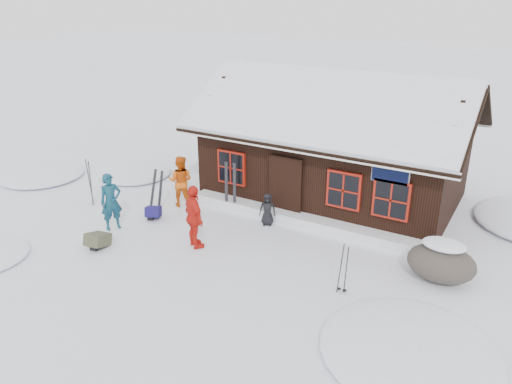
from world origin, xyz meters
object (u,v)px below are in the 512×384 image
boulder (441,262)px  ski_pair_left (157,191)px  skier_crouched (267,209)px  ski_poles (343,270)px  backpack_olive (98,242)px  skier_orange_right (194,217)px  backpack_blue (154,214)px  skier_orange_left (181,181)px  skier_teal (111,202)px

boulder → ski_pair_left: bearing=-177.7°
skier_crouched → ski_poles: size_ratio=0.78×
boulder → ski_pair_left: (-8.89, -0.35, 0.20)m
backpack_olive → boulder: bearing=10.6°
skier_orange_right → ski_pair_left: size_ratio=1.25×
ski_poles → skier_orange_right: bearing=179.2°
ski_pair_left → ski_poles: bearing=-36.4°
ski_pair_left → backpack_blue: bearing=-87.1°
boulder → ski_poles: size_ratio=1.26×
skier_orange_left → ski_pair_left: 0.87m
skier_orange_right → skier_crouched: skier_orange_right is taller
skier_teal → backpack_blue: skier_teal is taller
ski_poles → backpack_olive: size_ratio=2.07×
skier_orange_left → boulder: (8.50, -0.41, -0.37)m
backpack_olive → skier_teal: bearing=105.9°
skier_orange_right → ski_poles: (4.42, -0.06, -0.30)m
skier_teal → ski_poles: bearing=-59.1°
boulder → ski_poles: bearing=-136.6°
skier_orange_right → ski_pair_left: skier_orange_right is taller
skier_orange_right → ski_poles: bearing=-149.4°
ski_pair_left → skier_orange_right: bearing=-52.9°
ski_pair_left → skier_orange_left: bearing=37.7°
skier_teal → skier_crouched: size_ratio=1.71×
skier_crouched → boulder: skier_crouched is taller
skier_crouched → ski_pair_left: (-3.62, -0.91, 0.18)m
ski_pair_left → ski_poles: size_ratio=1.12×
skier_crouched → backpack_olive: 5.05m
skier_orange_left → backpack_olive: skier_orange_left is taller
backpack_blue → backpack_olive: backpack_olive is taller
skier_teal → backpack_blue: (0.57, 1.16, -0.72)m
skier_teal → skier_crouched: skier_teal is taller
skier_crouched → backpack_blue: bearing=175.9°
skier_orange_left → skier_orange_right: skier_orange_right is taller
skier_orange_right → skier_crouched: 2.55m
skier_orange_right → ski_pair_left: bearing=3.2°
skier_crouched → backpack_olive: (-3.38, -3.73, -0.34)m
skier_teal → ski_poles: (7.29, 0.25, -0.25)m
skier_orange_right → boulder: size_ratio=1.10×
skier_orange_left → skier_orange_right: (2.18, -2.14, 0.06)m
ski_pair_left → backpack_olive: bearing=-109.9°
skier_orange_right → skier_crouched: bearing=-83.2°
boulder → skier_teal: bearing=-167.4°
skier_teal → skier_orange_left: size_ratio=1.01×
ski_poles → skier_crouched: bearing=145.1°
backpack_olive → skier_orange_right: bearing=22.1°
skier_teal → skier_crouched: (3.92, 2.60, -0.36)m
skier_orange_left → skier_teal: bearing=53.1°
skier_orange_right → boulder: skier_orange_right is taller
ski_pair_left → ski_poles: (7.00, -1.44, -0.07)m
skier_crouched → backpack_blue: size_ratio=1.77×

